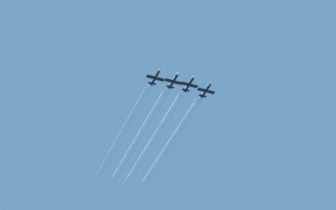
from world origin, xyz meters
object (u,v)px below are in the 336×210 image
(jet_far_left, at_px, (207,90))
(jet_center, at_px, (174,80))
(jet_inner_right, at_px, (156,77))
(jet_inner_left, at_px, (190,84))

(jet_far_left, height_order, jet_center, jet_center)
(jet_far_left, bearing_deg, jet_inner_right, -0.68)
(jet_far_left, height_order, jet_inner_right, jet_inner_right)
(jet_far_left, relative_size, jet_inner_right, 1.00)
(jet_far_left, height_order, jet_inner_left, jet_inner_left)
(jet_inner_left, relative_size, jet_center, 1.00)
(jet_center, bearing_deg, jet_inner_right, -2.22)
(jet_inner_left, distance_m, jet_inner_right, 15.81)
(jet_inner_left, bearing_deg, jet_center, -4.42)
(jet_inner_left, height_order, jet_center, jet_center)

